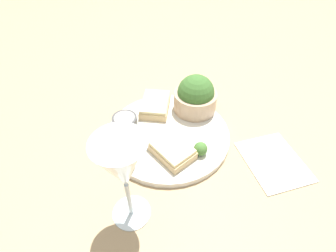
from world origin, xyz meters
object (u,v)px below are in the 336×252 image
cheese_toast_far (155,105)px  napkin (274,161)px  salad_bowl (195,96)px  sauce_ramekin (125,123)px  cheese_toast_near (171,149)px  wine_glass (123,168)px

cheese_toast_far → napkin: size_ratio=0.76×
salad_bowl → napkin: salad_bowl is taller
salad_bowl → sauce_ramekin: 0.18m
sauce_ramekin → napkin: size_ratio=0.36×
cheese_toast_near → cheese_toast_far: (0.15, -0.03, 0.00)m
salad_bowl → napkin: (-0.21, -0.08, -0.05)m
sauce_ramekin → cheese_toast_far: sauce_ramekin is taller
wine_glass → sauce_ramekin: bearing=-15.0°
sauce_ramekin → cheese_toast_near: size_ratio=0.50×
cheese_toast_far → wine_glass: bearing=148.9°
salad_bowl → napkin: size_ratio=0.68×
salad_bowl → cheese_toast_far: size_ratio=0.89×
salad_bowl → sauce_ramekin: size_ratio=1.88×
napkin → cheese_toast_near: bearing=62.4°
salad_bowl → wine_glass: 0.32m
napkin → salad_bowl: bearing=20.8°
sauce_ramekin → salad_bowl: bearing=-89.9°
salad_bowl → napkin: 0.23m
salad_bowl → wine_glass: wine_glass is taller
cheese_toast_far → napkin: 0.30m
cheese_toast_far → napkin: (-0.25, -0.17, -0.02)m
cheese_toast_near → sauce_ramekin: bearing=31.2°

